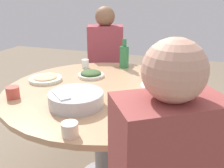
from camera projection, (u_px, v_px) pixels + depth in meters
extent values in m
cylinder|color=#99999E|center=(104.00, 137.00, 1.76)|extent=(0.14, 0.14, 0.68)
cylinder|color=tan|center=(104.00, 91.00, 1.64)|extent=(1.31, 1.31, 0.03)
cylinder|color=#B2B5BA|center=(76.00, 99.00, 1.37)|extent=(0.31, 0.31, 0.08)
ellipsoid|color=white|center=(76.00, 98.00, 1.37)|extent=(0.25, 0.25, 0.09)
cube|color=white|center=(61.00, 95.00, 1.32)|extent=(0.14, 0.15, 0.01)
cylinder|color=white|center=(162.00, 90.00, 1.53)|extent=(0.27, 0.27, 0.06)
cylinder|color=black|center=(162.00, 91.00, 1.53)|extent=(0.23, 0.23, 0.04)
cylinder|color=silver|center=(162.00, 87.00, 1.52)|extent=(0.19, 0.24, 0.01)
cylinder|color=silver|center=(46.00, 79.00, 1.78)|extent=(0.23, 0.23, 0.02)
ellipsoid|color=#D8AF83|center=(45.00, 77.00, 1.77)|extent=(0.17, 0.17, 0.03)
cylinder|color=silver|center=(91.00, 75.00, 1.86)|extent=(0.20, 0.20, 0.02)
ellipsoid|color=#3A592D|center=(91.00, 73.00, 1.85)|extent=(0.15, 0.15, 0.04)
cylinder|color=white|center=(155.00, 73.00, 1.92)|extent=(0.22, 0.22, 0.02)
ellipsoid|color=#A75728|center=(155.00, 71.00, 1.92)|extent=(0.17, 0.17, 0.03)
cylinder|color=silver|center=(140.00, 114.00, 1.27)|extent=(0.21, 0.21, 0.02)
ellipsoid|color=#B77833|center=(141.00, 111.00, 1.26)|extent=(0.16, 0.16, 0.03)
cylinder|color=#2F7B47|center=(124.00, 57.00, 2.07)|extent=(0.08, 0.08, 0.18)
cylinder|color=#2F7B47|center=(124.00, 43.00, 2.03)|extent=(0.03, 0.03, 0.06)
cylinder|color=white|center=(85.00, 64.00, 2.07)|extent=(0.06, 0.06, 0.07)
cylinder|color=#C85042|center=(13.00, 92.00, 1.48)|extent=(0.08, 0.08, 0.07)
cylinder|color=beige|center=(70.00, 129.00, 1.08)|extent=(0.08, 0.08, 0.06)
cylinder|color=brown|center=(106.00, 102.00, 2.66)|extent=(0.31, 0.31, 0.46)
cube|color=#2D333D|center=(106.00, 77.00, 2.56)|extent=(0.43, 0.42, 0.12)
cube|color=#9D3D49|center=(105.00, 49.00, 2.46)|extent=(0.30, 0.39, 0.46)
sphere|color=brown|center=(105.00, 16.00, 2.35)|extent=(0.19, 0.19, 0.19)
cube|color=#94403E|center=(166.00, 163.00, 0.81)|extent=(0.36, 0.39, 0.46)
sphere|color=tan|center=(174.00, 71.00, 0.70)|extent=(0.19, 0.19, 0.19)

